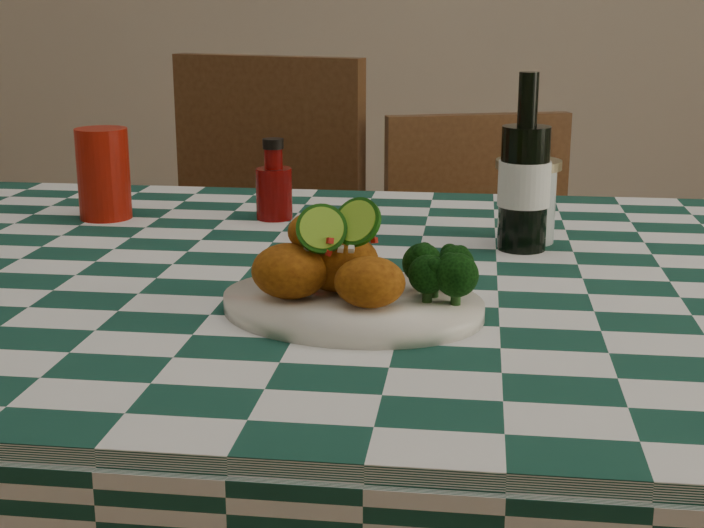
% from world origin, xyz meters
% --- Properties ---
extents(plate, '(0.33, 0.28, 0.02)m').
position_xyz_m(plate, '(0.05, -0.17, 0.80)').
color(plate, white).
rests_on(plate, dining_table).
extents(fried_chicken_pile, '(0.15, 0.11, 0.10)m').
position_xyz_m(fried_chicken_pile, '(0.04, -0.17, 0.85)').
color(fried_chicken_pile, '#A55A10').
rests_on(fried_chicken_pile, plate).
extents(broccoli_side, '(0.07, 0.07, 0.05)m').
position_xyz_m(broccoli_side, '(0.14, -0.16, 0.83)').
color(broccoli_side, black).
rests_on(broccoli_side, plate).
extents(red_tumbler, '(0.09, 0.09, 0.14)m').
position_xyz_m(red_tumbler, '(-0.39, 0.25, 0.86)').
color(red_tumbler, '#981408').
rests_on(red_tumbler, dining_table).
extents(ketchup_bottle, '(0.07, 0.07, 0.12)m').
position_xyz_m(ketchup_bottle, '(-0.13, 0.28, 0.85)').
color(ketchup_bottle, '#680605').
rests_on(ketchup_bottle, dining_table).
extents(mason_jar, '(0.11, 0.11, 0.11)m').
position_xyz_m(mason_jar, '(0.25, 0.18, 0.84)').
color(mason_jar, '#B2BCBA').
rests_on(mason_jar, dining_table).
extents(beer_bottle, '(0.08, 0.08, 0.24)m').
position_xyz_m(beer_bottle, '(0.24, 0.14, 0.90)').
color(beer_bottle, black).
rests_on(beer_bottle, dining_table).
extents(wooden_chair_left, '(0.57, 0.58, 0.99)m').
position_xyz_m(wooden_chair_left, '(-0.34, 0.76, 0.50)').
color(wooden_chair_left, '#472814').
rests_on(wooden_chair_left, ground).
extents(wooden_chair_right, '(0.51, 0.52, 0.88)m').
position_xyz_m(wooden_chair_right, '(0.23, 0.75, 0.44)').
color(wooden_chair_right, '#472814').
rests_on(wooden_chair_right, ground).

